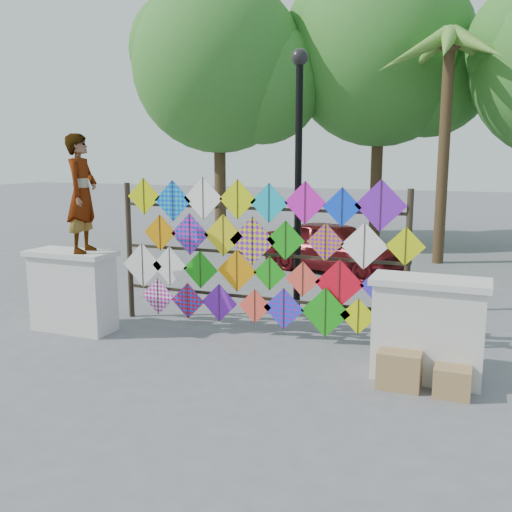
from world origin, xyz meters
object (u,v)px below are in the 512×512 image
object	(u,v)px
lamppost	(298,159)
kite_rack	(257,256)
vendor_woman	(82,194)
sedan	(335,247)

from	to	relation	value
lamppost	kite_rack	bearing A→B (deg)	-100.32
vendor_woman	sedan	distance (m)	6.70
kite_rack	sedan	world-z (taller)	kite_rack
lamppost	vendor_woman	bearing A→B (deg)	-141.08
kite_rack	lamppost	distance (m)	1.95
kite_rack	vendor_woman	size ratio (longest dim) A/B	2.74
kite_rack	vendor_woman	world-z (taller)	vendor_woman
vendor_woman	sedan	size ratio (longest dim) A/B	0.50
kite_rack	vendor_woman	xyz separation A→B (m)	(-2.49, -0.93, 0.95)
vendor_woman	sedan	world-z (taller)	vendor_woman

